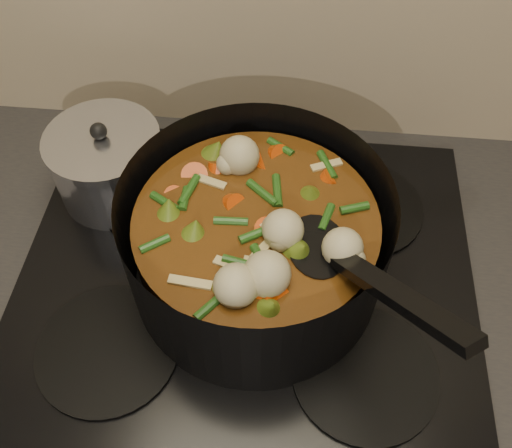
{
  "coord_description": "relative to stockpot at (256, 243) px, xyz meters",
  "views": [
    {
      "loc": [
        0.05,
        1.51,
        1.6
      ],
      "look_at": [
        0.01,
        1.93,
        1.05
      ],
      "focal_mm": 40.0,
      "sensor_mm": 36.0,
      "label": 1
    }
  ],
  "objects": [
    {
      "name": "counter",
      "position": [
        -0.01,
        0.0,
        -0.55
      ],
      "size": [
        2.64,
        0.64,
        0.91
      ],
      "color": "brown",
      "rests_on": "ground"
    },
    {
      "name": "stovetop",
      "position": [
        -0.01,
        0.0,
        -0.09
      ],
      "size": [
        0.62,
        0.54,
        0.03
      ],
      "color": "black",
      "rests_on": "counter"
    },
    {
      "name": "saucepan",
      "position": [
        -0.23,
        0.13,
        -0.02
      ],
      "size": [
        0.16,
        0.16,
        0.13
      ],
      "rotation": [
        0.0,
        0.0,
        -0.01
      ],
      "color": "silver",
      "rests_on": "stovetop"
    },
    {
      "name": "stockpot",
      "position": [
        0.0,
        0.0,
        0.0
      ],
      "size": [
        0.43,
        0.43,
        0.24
      ],
      "rotation": [
        0.0,
        0.0,
        0.41
      ],
      "color": "black",
      "rests_on": "stovetop"
    }
  ]
}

